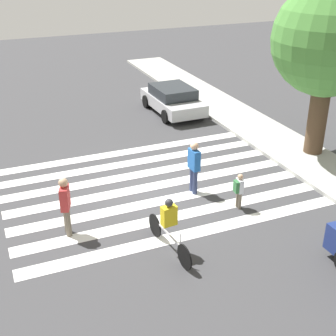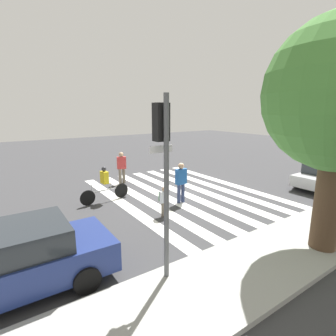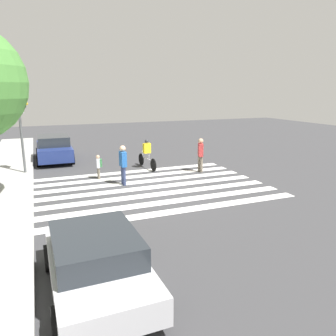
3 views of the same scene
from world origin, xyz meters
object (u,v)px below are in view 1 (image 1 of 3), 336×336
(pedestrian_child_with_backpack, at_px, (194,165))
(car_parked_far_curb, at_px, (173,99))
(pedestrian_adult_blue_shirt, at_px, (239,189))
(cyclist_near_curb, at_px, (169,224))
(pedestrian_adult_tall_backpack, at_px, (65,203))
(street_tree, at_px, (329,41))

(pedestrian_child_with_backpack, relative_size, car_parked_far_curb, 0.45)
(pedestrian_adult_blue_shirt, relative_size, cyclist_near_curb, 0.50)
(pedestrian_adult_tall_backpack, height_order, car_parked_far_curb, pedestrian_adult_tall_backpack)
(pedestrian_adult_tall_backpack, xyz_separation_m, cyclist_near_curb, (1.90, 2.36, -0.15))
(street_tree, distance_m, car_parked_far_curb, 8.40)
(pedestrian_adult_blue_shirt, distance_m, car_parked_far_curb, 9.44)
(pedestrian_adult_blue_shirt, height_order, pedestrian_child_with_backpack, pedestrian_child_with_backpack)
(pedestrian_adult_blue_shirt, bearing_deg, pedestrian_child_with_backpack, -143.46)
(pedestrian_child_with_backpack, bearing_deg, cyclist_near_curb, -38.58)
(cyclist_near_curb, bearing_deg, pedestrian_child_with_backpack, 137.69)
(cyclist_near_curb, bearing_deg, pedestrian_adult_blue_shirt, 108.17)
(street_tree, distance_m, pedestrian_adult_blue_shirt, 6.60)
(pedestrian_adult_tall_backpack, xyz_separation_m, pedestrian_adult_blue_shirt, (0.62, 5.27, -0.32))
(pedestrian_adult_blue_shirt, xyz_separation_m, car_parked_far_curb, (-9.28, 1.74, -0.01))
(street_tree, distance_m, pedestrian_adult_tall_backpack, 10.84)
(street_tree, height_order, cyclist_near_curb, street_tree)
(street_tree, bearing_deg, pedestrian_adult_tall_backpack, -79.82)
(pedestrian_adult_tall_backpack, relative_size, car_parked_far_curb, 0.45)
(street_tree, relative_size, car_parked_far_curb, 1.63)
(pedestrian_adult_blue_shirt, relative_size, car_parked_far_curb, 0.29)
(pedestrian_adult_blue_shirt, bearing_deg, street_tree, 123.43)
(street_tree, height_order, pedestrian_child_with_backpack, street_tree)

